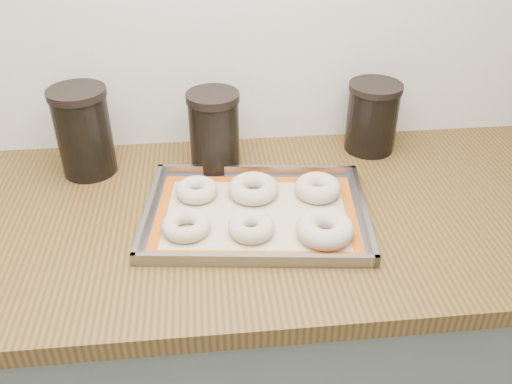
{
  "coord_description": "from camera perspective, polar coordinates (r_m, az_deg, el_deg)",
  "views": [
    {
      "loc": [
        -0.17,
        0.73,
        1.57
      ],
      "look_at": [
        -0.08,
        1.65,
        0.96
      ],
      "focal_mm": 38.0,
      "sensor_mm": 36.0,
      "label": 1
    }
  ],
  "objects": [
    {
      "name": "bagel_front_left",
      "position": [
        1.09,
        -7.37,
        -3.51
      ],
      "size": [
        0.12,
        0.12,
        0.03
      ],
      "primitive_type": "torus",
      "rotation": [
        0.0,
        0.0,
        0.22
      ],
      "color": "beige",
      "rests_on": "baking_mat"
    },
    {
      "name": "canister_mid",
      "position": [
        1.28,
        -4.43,
        6.48
      ],
      "size": [
        0.12,
        0.12,
        0.19
      ],
      "color": "black",
      "rests_on": "countertop"
    },
    {
      "name": "cabinet",
      "position": [
        1.49,
        2.94,
        -16.6
      ],
      "size": [
        3.0,
        0.65,
        0.86
      ],
      "primitive_type": "cube",
      "color": "slate",
      "rests_on": "floor"
    },
    {
      "name": "canister_right",
      "position": [
        1.38,
        12.13,
        7.73
      ],
      "size": [
        0.13,
        0.13,
        0.17
      ],
      "color": "black",
      "rests_on": "countertop"
    },
    {
      "name": "bagel_back_left",
      "position": [
        1.19,
        -6.27,
        0.21
      ],
      "size": [
        0.09,
        0.09,
        0.03
      ],
      "primitive_type": "torus",
      "rotation": [
        0.0,
        0.0,
        -0.04
      ],
      "color": "beige",
      "rests_on": "baking_mat"
    },
    {
      "name": "countertop",
      "position": [
        1.18,
        3.56,
        -2.43
      ],
      "size": [
        3.06,
        0.68,
        0.04
      ],
      "primitive_type": "cube",
      "color": "brown",
      "rests_on": "cabinet"
    },
    {
      "name": "bagel_back_mid",
      "position": [
        1.19,
        -0.28,
        0.38
      ],
      "size": [
        0.13,
        0.13,
        0.04
      ],
      "primitive_type": "torus",
      "rotation": [
        0.0,
        0.0,
        0.16
      ],
      "color": "beige",
      "rests_on": "baking_mat"
    },
    {
      "name": "bagel_back_right",
      "position": [
        1.2,
        6.5,
        0.44
      ],
      "size": [
        0.12,
        0.12,
        0.04
      ],
      "primitive_type": "torus",
      "rotation": [
        0.0,
        0.0,
        0.16
      ],
      "color": "beige",
      "rests_on": "baking_mat"
    },
    {
      "name": "baking_tray",
      "position": [
        1.14,
        0.0,
        -2.23
      ],
      "size": [
        0.5,
        0.38,
        0.03
      ],
      "rotation": [
        0.0,
        0.0,
        -0.12
      ],
      "color": "gray",
      "rests_on": "countertop"
    },
    {
      "name": "bagel_front_mid",
      "position": [
        1.08,
        -0.5,
        -3.7
      ],
      "size": [
        0.11,
        0.11,
        0.03
      ],
      "primitive_type": "torus",
      "rotation": [
        0.0,
        0.0,
        -0.27
      ],
      "color": "beige",
      "rests_on": "baking_mat"
    },
    {
      "name": "baking_mat",
      "position": [
        1.14,
        -0.0,
        -2.31
      ],
      "size": [
        0.45,
        0.34,
        0.0
      ],
      "rotation": [
        0.0,
        0.0,
        -0.12
      ],
      "color": "#C6B793",
      "rests_on": "baking_tray"
    },
    {
      "name": "bagel_front_right",
      "position": [
        1.07,
        7.26,
        -3.86
      ],
      "size": [
        0.15,
        0.15,
        0.04
      ],
      "primitive_type": "torus",
      "rotation": [
        0.0,
        0.0,
        -0.43
      ],
      "color": "beige",
      "rests_on": "baking_mat"
    },
    {
      "name": "canister_left",
      "position": [
        1.31,
        -17.68,
        6.09
      ],
      "size": [
        0.13,
        0.13,
        0.21
      ],
      "color": "black",
      "rests_on": "countertop"
    }
  ]
}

